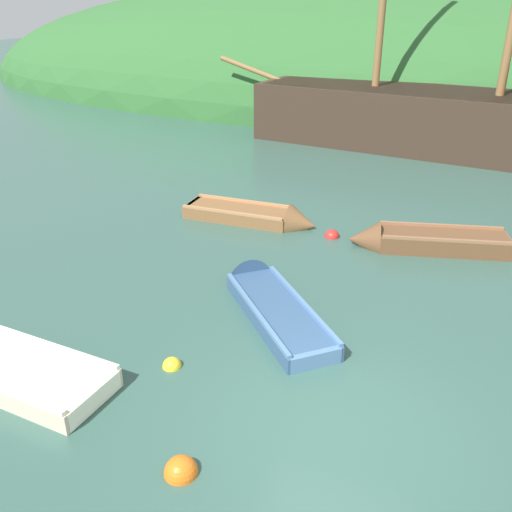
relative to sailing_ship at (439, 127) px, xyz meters
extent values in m
plane|color=#33564C|center=(0.87, -16.21, -0.88)|extent=(120.00, 120.00, 0.00)
ellipsoid|color=#2D602D|center=(-6.59, 13.68, -0.88)|extent=(54.38, 25.92, 12.79)
cube|color=#38281E|center=(-0.14, 0.01, -0.18)|extent=(14.03, 4.88, 3.00)
cube|color=#997A51|center=(-0.14, 0.01, 1.27)|extent=(13.45, 4.54, 0.10)
cylinder|color=olive|center=(-8.18, 0.75, 1.62)|extent=(2.96, 0.47, 0.97)
cube|color=brown|center=(-3.79, -9.61, -0.78)|extent=(2.88, 1.17, 0.43)
cone|color=brown|center=(-2.02, -9.51, -0.78)|extent=(0.75, 1.01, 0.97)
cube|color=#AE7B4F|center=(-5.15, -9.68, -0.72)|extent=(0.17, 0.93, 0.30)
cube|color=#AE7B4F|center=(-3.29, -9.58, -0.63)|extent=(0.23, 0.95, 0.05)
cube|color=#AE7B4F|center=(-4.28, -9.63, -0.63)|extent=(0.23, 0.95, 0.05)
cube|color=#AE7B4F|center=(-3.76, -10.08, -0.54)|extent=(2.77, 0.23, 0.07)
cube|color=#AE7B4F|center=(-3.81, -9.14, -0.54)|extent=(2.77, 0.23, 0.07)
cube|color=beige|center=(-3.77, -17.19, -0.78)|extent=(2.79, 1.31, 0.44)
cube|color=white|center=(-2.44, -17.23, -0.72)|extent=(0.16, 1.09, 0.31)
cube|color=white|center=(-4.25, -17.17, -0.62)|extent=(0.22, 1.12, 0.05)
cube|color=white|center=(-3.28, -17.21, -0.62)|extent=(0.22, 1.12, 0.05)
cube|color=white|center=(-3.75, -16.62, -0.53)|extent=(2.70, 0.17, 0.07)
cube|color=brown|center=(1.43, -9.43, -0.74)|extent=(3.07, 1.74, 0.52)
cone|color=brown|center=(-0.32, -9.94, -0.74)|extent=(0.94, 1.08, 0.92)
cube|color=#8E6242|center=(2.78, -9.04, -0.66)|extent=(0.36, 0.87, 0.36)
cube|color=#8E6242|center=(0.94, -9.57, -0.54)|extent=(0.42, 0.90, 0.05)
cube|color=#8E6242|center=(1.92, -9.29, -0.54)|extent=(0.42, 0.90, 0.05)
cube|color=#8E6242|center=(1.31, -9.00, -0.45)|extent=(2.77, 0.87, 0.07)
cube|color=#8E6242|center=(1.55, -9.85, -0.45)|extent=(2.77, 0.87, 0.07)
cube|color=#335175|center=(-0.88, -13.92, -0.80)|extent=(2.88, 2.89, 0.40)
cone|color=#335175|center=(-2.23, -12.57, -0.80)|extent=(1.20, 1.20, 0.95)
cube|color=#4F75A1|center=(0.17, -14.98, -0.74)|extent=(0.72, 0.72, 0.28)
cube|color=#4F75A1|center=(-1.26, -13.54, -0.66)|extent=(0.78, 0.77, 0.05)
cube|color=#4F75A1|center=(-0.50, -14.31, -0.66)|extent=(0.78, 0.77, 0.05)
cube|color=#4F75A1|center=(-0.56, -13.60, -0.57)|extent=(2.18, 2.20, 0.07)
cube|color=#4F75A1|center=(-1.21, -14.25, -0.57)|extent=(2.18, 2.20, 0.07)
sphere|color=yellow|center=(-1.95, -15.91, -0.88)|extent=(0.31, 0.31, 0.31)
sphere|color=orange|center=(-0.67, -17.76, -0.88)|extent=(0.44, 0.44, 0.44)
sphere|color=red|center=(-1.15, -9.75, -0.88)|extent=(0.37, 0.37, 0.37)
camera|label=1|loc=(2.31, -22.11, 4.59)|focal=39.19mm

